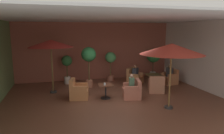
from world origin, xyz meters
name	(u,v)px	position (x,y,z in m)	size (l,w,h in m)	color
ground_plane	(115,100)	(0.00, 0.00, -0.01)	(9.54, 8.16, 0.02)	brown
wall_back_brick	(96,51)	(0.00, 4.04, 1.72)	(9.54, 0.08, 3.43)	#944C3C
wall_right_plain	(209,57)	(4.73, 0.00, 1.72)	(0.08, 8.16, 3.43)	silver
ceiling_slab	(115,18)	(0.00, 0.00, 3.46)	(9.54, 8.16, 0.06)	silver
cafe_table_front_left	(106,89)	(-0.33, 0.27, 0.44)	(0.66, 0.66, 0.63)	black
armchair_front_left_north	(78,92)	(-1.50, 0.55, 0.32)	(0.92, 0.88, 0.88)	#B77042
armchair_front_left_east	(132,91)	(0.83, 0.01, 0.30)	(0.91, 0.93, 0.81)	#B76752
cafe_table_front_right	(154,77)	(2.63, 1.54, 0.52)	(0.86, 0.86, 0.63)	black
armchair_front_right_north	(134,78)	(1.86, 2.34, 0.31)	(1.06, 1.06, 0.87)	#B37548
armchair_front_right_east	(156,86)	(2.25, 0.50, 0.31)	(0.91, 0.91, 0.84)	#B67656
armchair_front_right_south	(170,78)	(3.72, 1.70, 0.31)	(0.81, 0.83, 0.84)	#B06C44
patio_umbrella_tall_red	(172,49)	(1.74, -1.52, 2.28)	(2.34, 2.34, 2.50)	#2D2D2D
patio_umbrella_center_beige	(51,44)	(-2.57, 1.76, 2.35)	(2.07, 2.07, 2.54)	#2D2D2D
potted_tree_left_corner	(67,64)	(-1.81, 3.30, 1.09)	(0.59, 0.59, 1.60)	beige
potted_tree_mid_left	(111,61)	(0.70, 3.27, 1.19)	(0.63, 0.63, 1.72)	#A9614A
potted_tree_mid_right	(89,58)	(-0.75, 2.23, 1.58)	(0.76, 0.76, 2.13)	#A7664C
potted_tree_right_corner	(153,57)	(3.62, 3.58, 1.29)	(0.87, 0.87, 1.81)	silver
patron_blue_shirt	(135,71)	(1.89, 2.30, 0.69)	(0.43, 0.42, 0.65)	#32353E
patron_by_window	(132,82)	(0.79, 0.02, 0.71)	(0.27, 0.36, 0.65)	#466C52
patron_with_friend	(169,72)	(3.68, 1.70, 0.70)	(0.26, 0.38, 0.67)	#333437
iced_drink_cup	(105,84)	(-0.40, 0.16, 0.69)	(0.08, 0.08, 0.11)	white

